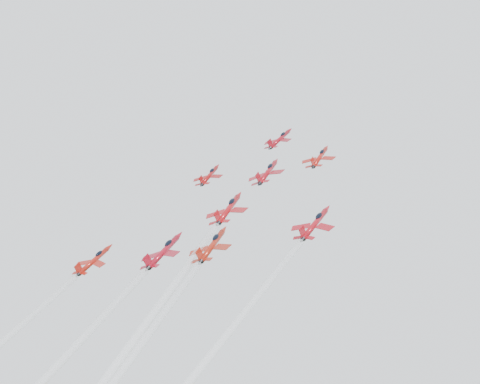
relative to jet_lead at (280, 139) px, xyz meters
The scene contains 5 objects.
jet_lead is the anchor object (origin of this frame).
jet_row2_left 21.01m from the jet_lead, 137.42° to the right, with size 8.61×10.36×8.55m.
jet_row2_center 20.40m from the jet_lead, 68.33° to the right, with size 9.74×11.72×9.67m.
jet_row2_right 24.05m from the jet_lead, 33.43° to the right, with size 8.37×10.07×8.31m.
jet_center 86.92m from the jet_lead, 86.81° to the right, with size 10.52×89.29×74.25m.
Camera 1 is at (86.47, -119.55, 135.47)m, focal length 50.00 mm.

